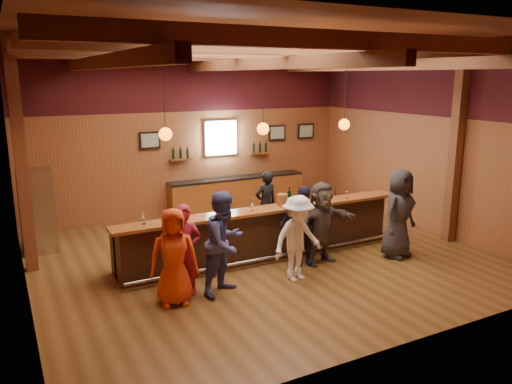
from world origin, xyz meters
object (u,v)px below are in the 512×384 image
(back_bar_cabinet, at_px, (238,193))
(customer_navy, at_px, (303,225))
(customer_white, at_px, (298,238))
(customer_dark, at_px, (399,213))
(stainless_fridge, at_px, (37,211))
(customer_brown, at_px, (322,223))
(bottle_a, at_px, (289,197))
(bar_counter, at_px, (260,232))
(bartender, at_px, (266,204))
(customer_orange, at_px, (174,257))
(customer_redvest, at_px, (185,250))
(customer_denim, at_px, (225,243))
(ice_bucket, at_px, (282,200))

(back_bar_cabinet, height_order, customer_navy, customer_navy)
(customer_white, distance_m, customer_dark, 2.54)
(stainless_fridge, bearing_deg, customer_brown, -34.34)
(stainless_fridge, relative_size, bottle_a, 5.07)
(bar_counter, bearing_deg, bartender, 55.83)
(customer_navy, distance_m, customer_brown, 0.39)
(customer_orange, xyz_separation_m, customer_navy, (2.86, 0.54, -0.01))
(customer_orange, bearing_deg, customer_redvest, 55.97)
(customer_denim, bearing_deg, customer_white, -32.78)
(customer_orange, xyz_separation_m, customer_denim, (0.93, 0.01, 0.09))
(back_bar_cabinet, distance_m, customer_orange, 6.09)
(customer_brown, bearing_deg, customer_denim, -177.37)
(customer_orange, xyz_separation_m, bartender, (3.08, 2.47, -0.04))
(back_bar_cabinet, height_order, customer_redvest, customer_redvest)
(bar_counter, height_order, bartender, bartender)
(ice_bucket, bearing_deg, bartender, 75.02)
(customer_dark, relative_size, ice_bucket, 7.79)
(back_bar_cabinet, bearing_deg, bottle_a, -99.00)
(customer_orange, relative_size, customer_brown, 0.97)
(customer_navy, relative_size, bartender, 1.04)
(stainless_fridge, xyz_separation_m, customer_orange, (1.77, -3.83, -0.08))
(customer_denim, distance_m, customer_navy, 2.01)
(back_bar_cabinet, bearing_deg, ice_bucket, -101.90)
(bartender, bearing_deg, customer_denim, 44.58)
(stainless_fridge, relative_size, bartender, 1.15)
(customer_denim, relative_size, customer_navy, 1.12)
(bar_counter, relative_size, bartender, 4.02)
(customer_brown, bearing_deg, customer_dark, -21.80)
(customer_denim, relative_size, customer_brown, 1.08)
(customer_white, height_order, customer_brown, customer_brown)
(customer_white, relative_size, customer_brown, 0.96)
(customer_white, bearing_deg, customer_dark, -5.89)
(customer_brown, bearing_deg, bar_counter, 125.33)
(bar_counter, xyz_separation_m, customer_orange, (-2.35, -1.38, 0.30))
(back_bar_cabinet, distance_m, customer_navy, 4.48)
(stainless_fridge, distance_m, customer_brown, 6.06)
(back_bar_cabinet, xyz_separation_m, bartender, (-0.45, -2.48, 0.31))
(customer_navy, xyz_separation_m, bottle_a, (0.07, 0.63, 0.44))
(customer_redvest, relative_size, customer_brown, 0.95)
(bar_counter, relative_size, customer_redvest, 3.94)
(ice_bucket, bearing_deg, customer_navy, -75.73)
(customer_white, height_order, bartender, customer_white)
(back_bar_cabinet, relative_size, stainless_fridge, 2.22)
(back_bar_cabinet, distance_m, bartender, 2.54)
(stainless_fridge, xyz_separation_m, customer_dark, (6.65, -3.85, 0.04))
(customer_denim, bearing_deg, customer_redvest, 129.45)
(customer_orange, distance_m, customer_denim, 0.93)
(customer_orange, bearing_deg, customer_dark, 11.79)
(customer_dark, distance_m, bartender, 3.07)
(bar_counter, xyz_separation_m, customer_white, (-0.01, -1.49, 0.29))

